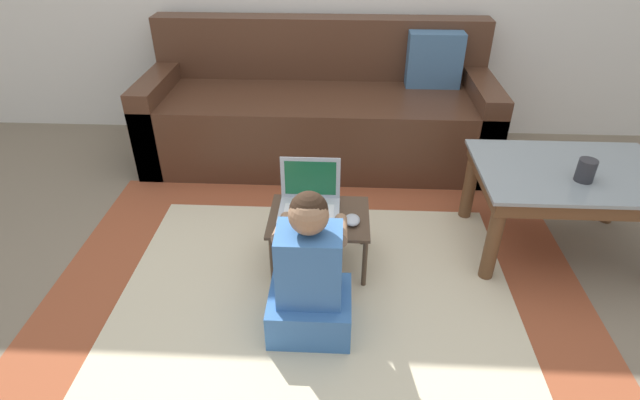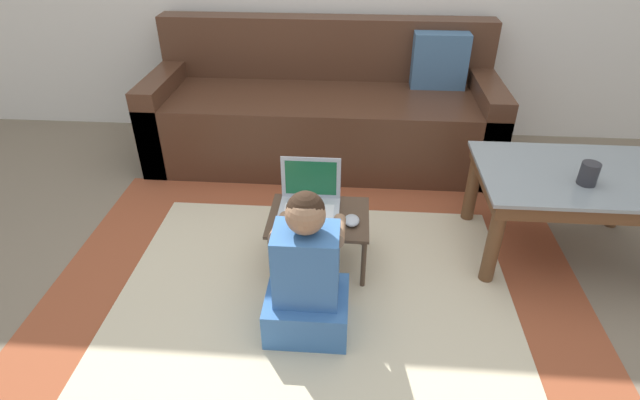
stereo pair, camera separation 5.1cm
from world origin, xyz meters
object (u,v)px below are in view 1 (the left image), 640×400
Objects in this scene: coffee_table at (569,183)px; laptop_desk at (320,222)px; couch at (320,113)px; laptop at (309,203)px; computer_mouse at (352,220)px; cup_on_table at (586,170)px; person_seated at (310,277)px.

laptop_desk is at bearing -170.83° from coffee_table.
couch is at bearing 92.83° from laptop_desk.
coffee_table is 3.11× the size of laptop.
laptop reaches higher than coffee_table.
laptop is 0.23m from computer_mouse.
laptop is at bearing -177.84° from cup_on_table.
person_seated is (0.03, -0.48, -0.05)m from laptop.
laptop is 2.75× the size of cup_on_table.
coffee_table is 1.10m from computer_mouse.
laptop is (0.01, -1.18, 0.02)m from couch.
computer_mouse is 0.42m from person_seated.
cup_on_table is (1.23, 0.10, 0.27)m from laptop_desk.
couch reaches higher than laptop.
couch is 21.42× the size of cup_on_table.
laptop_desk is at bearing -41.32° from laptop.
couch is 1.65m from coffee_table.
laptop is 1.30m from cup_on_table.
coffee_table is at bearing -38.53° from couch.
cup_on_table reaches higher than laptop.
coffee_table is 8.57× the size of cup_on_table.
cup_on_table is at bearing 4.45° from laptop_desk.
laptop is at bearing -173.28° from coffee_table.
cup_on_table is at bearing -41.07° from couch.
laptop_desk is at bearing 161.85° from computer_mouse.
laptop_desk is at bearing -175.55° from cup_on_table.
computer_mouse is (0.22, -1.28, -0.00)m from couch.
computer_mouse is (0.16, -0.05, 0.05)m from laptop_desk.
laptop is at bearing 93.93° from person_seated.
couch is 1.73m from cup_on_table.
cup_on_table is (1.26, 0.53, 0.24)m from person_seated.
coffee_table is 1.25m from laptop_desk.
couch is at bearing 91.37° from person_seated.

